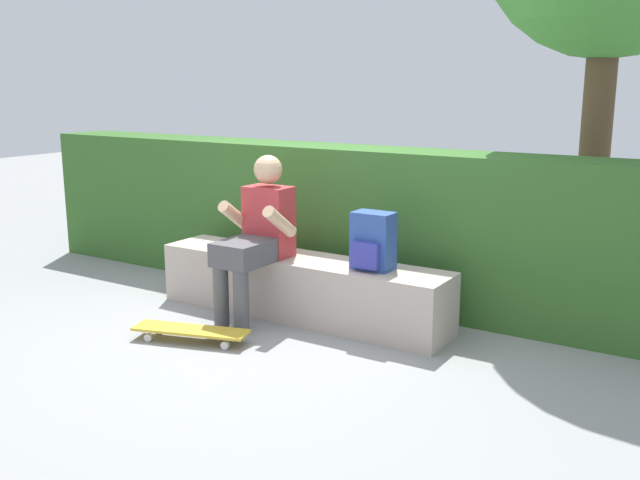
# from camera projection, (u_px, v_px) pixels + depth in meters

# --- Properties ---
(ground_plane) EXTENTS (24.00, 24.00, 0.00)m
(ground_plane) POSITION_uv_depth(u_px,v_px,m) (267.00, 333.00, 5.03)
(ground_plane) COLOR gray
(bench_main) EXTENTS (2.32, 0.46, 0.46)m
(bench_main) POSITION_uv_depth(u_px,v_px,m) (301.00, 287.00, 5.34)
(bench_main) COLOR #B8A79A
(bench_main) RESTS_ON ground
(person_skater) EXTENTS (0.49, 0.62, 1.21)m
(person_skater) POSITION_uv_depth(u_px,v_px,m) (257.00, 233.00, 5.19)
(person_skater) COLOR #B73338
(person_skater) RESTS_ON ground
(skateboard_near_person) EXTENTS (0.82, 0.43, 0.09)m
(skateboard_near_person) POSITION_uv_depth(u_px,v_px,m) (191.00, 331.00, 4.86)
(skateboard_near_person) COLOR gold
(skateboard_near_person) RESTS_ON ground
(backpack_on_bench) EXTENTS (0.28, 0.23, 0.40)m
(backpack_on_bench) POSITION_uv_depth(u_px,v_px,m) (373.00, 242.00, 4.93)
(backpack_on_bench) COLOR #2D4C99
(backpack_on_bench) RESTS_ON bench_main
(hedge_row) EXTENTS (5.95, 0.54, 1.22)m
(hedge_row) POSITION_uv_depth(u_px,v_px,m) (328.00, 219.00, 5.93)
(hedge_row) COLOR #336227
(hedge_row) RESTS_ON ground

